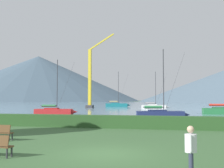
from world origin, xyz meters
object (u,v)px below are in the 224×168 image
sailboat_slip_0 (161,114)px  sailboat_slip_5 (117,105)px  dock_crane (91,81)px  sailboat_slip_3 (154,107)px  sailboat_slip_2 (223,111)px  person_seated_viewer (191,148)px  sailboat_slip_6 (54,111)px

sailboat_slip_0 → sailboat_slip_5: bearing=95.5°
dock_crane → sailboat_slip_3: bearing=-13.5°
sailboat_slip_0 → sailboat_slip_3: 34.44m
sailboat_slip_2 → person_seated_viewer: bearing=-102.7°
sailboat_slip_6 → dock_crane: (-4.37, 33.95, 7.09)m
sailboat_slip_3 → person_seated_viewer: sailboat_slip_3 is taller
sailboat_slip_0 → sailboat_slip_3: sailboat_slip_3 is taller
sailboat_slip_5 → sailboat_slip_6: 46.81m
sailboat_slip_6 → dock_crane: bearing=87.5°
person_seated_viewer → dock_crane: 69.88m
sailboat_slip_3 → dock_crane: size_ratio=0.45×
sailboat_slip_3 → person_seated_viewer: size_ratio=5.75×
sailboat_slip_2 → sailboat_slip_6: size_ratio=1.08×
sailboat_slip_2 → dock_crane: size_ratio=0.45×
person_seated_viewer → sailboat_slip_3: bearing=100.1°
sailboat_slip_0 → sailboat_slip_2: (9.65, 12.20, 0.03)m
sailboat_slip_3 → sailboat_slip_6: 32.64m
sailboat_slip_5 → dock_crane: bearing=-122.0°
sailboat_slip_6 → sailboat_slip_3: bearing=55.2°
sailboat_slip_0 → sailboat_slip_2: 15.56m
sailboat_slip_0 → sailboat_slip_5: (-16.15, 51.51, 0.11)m
sailboat_slip_0 → sailboat_slip_5: size_ratio=0.78×
sailboat_slip_6 → sailboat_slip_2: bearing=5.9°
sailboat_slip_0 → sailboat_slip_2: sailboat_slip_2 is taller
sailboat_slip_0 → person_seated_viewer: 27.00m
person_seated_viewer → dock_crane: dock_crane is taller
sailboat_slip_3 → person_seated_viewer: (5.05, -61.23, 0.37)m
sailboat_slip_6 → person_seated_viewer: (18.82, -31.63, 0.41)m
sailboat_slip_5 → dock_crane: (-5.03, -12.85, 6.97)m
sailboat_slip_0 → dock_crane: 44.65m
dock_crane → sailboat_slip_2: bearing=-40.6°
sailboat_slip_0 → sailboat_slip_5: 53.98m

